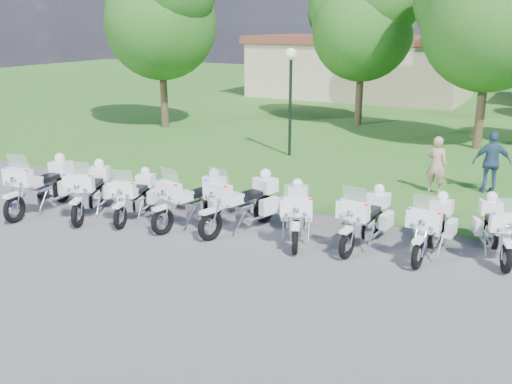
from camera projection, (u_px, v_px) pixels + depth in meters
The scene contains 18 objects.
ground at pixel (219, 240), 13.71m from camera, with size 100.00×100.00×0.00m, color #59595E.
grass_lawn at pixel (444, 104), 36.40m from camera, with size 100.00×48.00×0.01m, color #366620.
motorcycle_0 at pixel (42, 184), 15.70m from camera, with size 1.09×2.63×1.77m.
motorcycle_1 at pixel (91, 190), 15.38m from camera, with size 1.45×2.31×1.66m.
motorcycle_2 at pixel (135, 195), 15.14m from camera, with size 1.09×2.17×1.49m.
motorcycle_3 at pixel (193, 199), 14.61m from camera, with size 1.15×2.42×1.65m.
motorcycle_4 at pixel (243, 202), 14.23m from camera, with size 1.31×2.53×1.75m.
motorcycle_5 at pixel (297, 212), 13.66m from camera, with size 1.35×2.21×1.58m.
motorcycle_6 at pixel (366, 218), 13.26m from camera, with size 0.90×2.38×1.60m.
motorcycle_7 at pixel (432, 226), 12.73m from camera, with size 0.84×2.35×1.58m.
motorcycle_8 at pixel (497, 228), 12.67m from camera, with size 1.24×2.22×1.55m.
lamp_post at pixel (291, 75), 21.49m from camera, with size 0.44×0.44×4.10m.
tree_0 at pixel (160, 13), 26.88m from camera, with size 6.17×5.27×8.23m.
tree_1 at pixel (362, 20), 27.63m from camera, with size 5.79×4.94×7.72m.
tree_2 at pixel (491, 10), 22.11m from camera, with size 6.18×5.28×8.25m.
building_west at pixel (361, 66), 39.40m from camera, with size 14.56×8.32×4.10m.
bystander_a at pixel (436, 165), 17.27m from camera, with size 0.64×0.42×1.75m, color tan.
bystander_c at pixel (492, 163), 17.26m from camera, with size 1.11×0.46×1.90m, color navy.
Camera 1 is at (6.91, -10.80, 5.06)m, focal length 40.00 mm.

